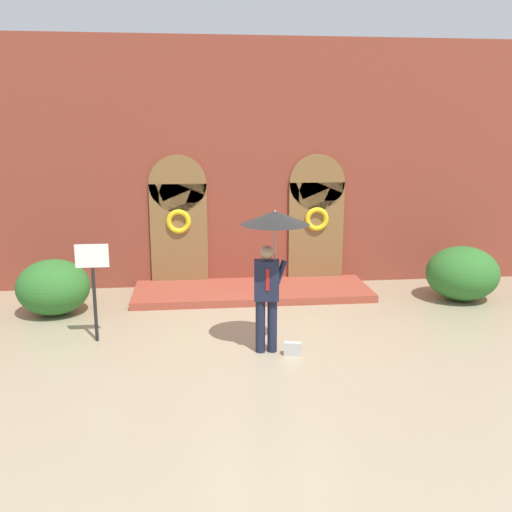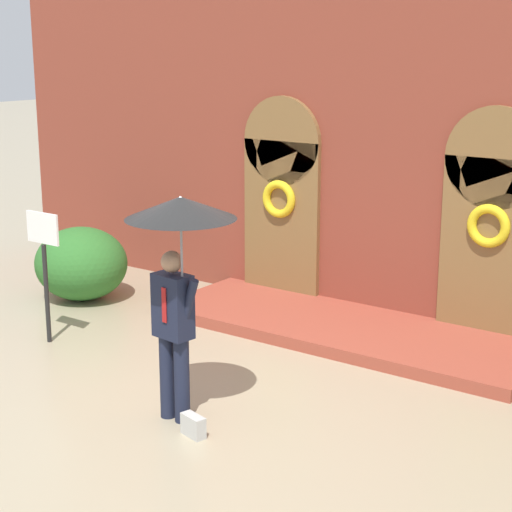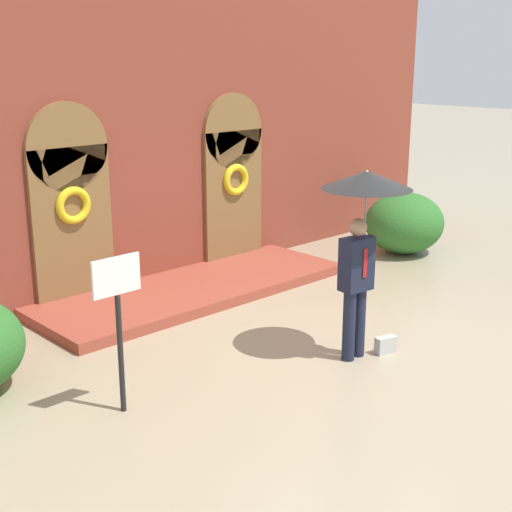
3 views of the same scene
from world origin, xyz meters
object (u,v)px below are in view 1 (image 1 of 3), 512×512
Objects in this scene: shrub_left at (53,287)px; shrub_right at (462,273)px; sign_post at (93,276)px; person_with_umbrella at (273,239)px; handbag at (293,349)px.

shrub_right is at bearing 0.49° from shrub_left.
shrub_right is at bearing 12.60° from sign_post.
shrub_left is at bearing 124.02° from sign_post.
sign_post is 7.64m from shrub_right.
shrub_left is 8.51m from shrub_right.
shrub_right is (4.46, 2.47, -1.33)m from person_with_umbrella.
sign_post reaches higher than handbag.
handbag is (0.31, -0.20, -1.80)m from person_with_umbrella.
shrub_left is at bearing 163.46° from handbag.
sign_post reaches higher than shrub_right.
person_with_umbrella reaches higher than shrub_right.
sign_post is 2.01m from shrub_left.
handbag is at bearing -30.80° from shrub_left.
shrub_right is at bearing 47.07° from handbag.
person_with_umbrella is 1.54× the size of shrub_right.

